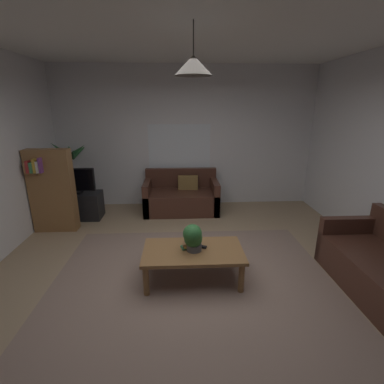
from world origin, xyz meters
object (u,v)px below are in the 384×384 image
Objects in this scene: remote_on_table_0 at (200,247)px; potted_palm_corner at (74,180)px; coffee_table at (193,254)px; couch_under_window at (181,198)px; book_on_table_0 at (188,247)px; pendant_lamp at (193,65)px; book_on_table_1 at (189,246)px; tv_stand at (77,206)px; couch_right_side at (383,268)px; book_on_table_2 at (189,244)px; bookshelf_corner at (52,190)px; tv at (74,181)px; potted_plant_on_table at (193,237)px.

remote_on_table_0 is 3.42m from potted_palm_corner.
remote_on_table_0 is (0.09, 0.06, 0.07)m from coffee_table.
couch_under_window reaches higher than book_on_table_0.
pendant_lamp reaches higher than coffee_table.
book_on_table_1 is 0.13× the size of tv_stand.
book_on_table_2 is at bearing -99.13° from couch_right_side.
pendant_lamp is at bearing -34.39° from bookshelf_corner.
pendant_lamp is at bearing -44.56° from tv.
potted_plant_on_table is (-2.18, 0.29, 0.30)m from couch_right_side.
pendant_lamp reaches higher than potted_plant_on_table.
tv is at bearing 135.26° from book_on_table_0.
couch_right_side is at bearing -79.93° from remote_on_table_0.
couch_right_side is 9.45× the size of book_on_table_2.
couch_right_side is 5.29m from potted_palm_corner.
book_on_table_0 is 1.06× the size of book_on_table_2.
potted_plant_on_table is at bearing -47.42° from book_on_table_0.
couch_under_window is 1.63× the size of tv_stand.
couch_right_side is 1.17× the size of coffee_table.
book_on_table_2 is 0.20× the size of tv.
tv_stand is at bearing 90.00° from tv.
book_on_table_2 is 2.70m from bookshelf_corner.
couch_under_window reaches higher than tv_stand.
potted_palm_corner is at bearing 111.87° from tv_stand.
book_on_table_2 is 2.88m from tv.
coffee_table is at bearing -44.56° from tv.
remote_on_table_0 is 0.32× the size of pendant_lamp.
remote_on_table_0 is 0.20m from potted_plant_on_table.
couch_right_side is at bearing -22.72° from bookshelf_corner.
couch_right_side is 1.85× the size of tv.
tv reaches higher than potted_plant_on_table.
couch_under_window is at bearing 92.61° from potted_plant_on_table.
potted_plant_on_table is 0.24× the size of potted_palm_corner.
tv_stand reaches higher than remote_on_table_0.
book_on_table_1 is 0.35× the size of potted_plant_on_table.
potted_palm_corner reaches higher than coffee_table.
bookshelf_corner is at bearing 77.63° from remote_on_table_0.
pendant_lamp reaches higher than tv.
book_on_table_0 is at bearing -45.05° from tv_stand.
potted_plant_on_table is at bearing -45.12° from tv_stand.
tv is at bearing 135.26° from book_on_table_1.
book_on_table_2 is at bearing -88.52° from couch_under_window.
tv reaches higher than remote_on_table_0.
bookshelf_corner is 3.25m from pendant_lamp.
book_on_table_2 is (-2.23, 0.36, 0.18)m from couch_right_side.
couch_right_side is 2.27m from book_on_table_0.
bookshelf_corner is (-0.19, -0.52, 0.46)m from tv_stand.
book_on_table_0 is at bearing -34.28° from bookshelf_corner.
remote_on_table_0 is at bearing 2.88° from book_on_table_2.
book_on_table_2 is 0.10× the size of potted_palm_corner.
tv is (-2.09, 2.06, 0.40)m from coffee_table.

